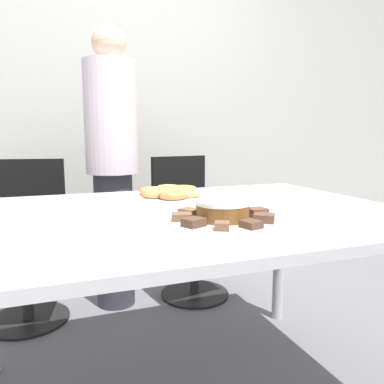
{
  "coord_description": "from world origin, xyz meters",
  "views": [
    {
      "loc": [
        -0.43,
        -1.22,
        1.02
      ],
      "look_at": [
        0.04,
        0.04,
        0.82
      ],
      "focal_mm": 35.0,
      "sensor_mm": 36.0,
      "label": 1
    }
  ],
  "objects_px": {
    "person_standing": "(112,162)",
    "frosted_cake": "(223,210)",
    "napkin": "(295,208)",
    "plate_cake": "(223,221)",
    "office_chair_left": "(27,244)",
    "office_chair_right": "(190,229)",
    "plate_donuts": "(170,197)"
  },
  "relations": [
    {
      "from": "office_chair_left",
      "to": "office_chair_right",
      "type": "distance_m",
      "value": 0.98
    },
    {
      "from": "office_chair_left",
      "to": "frosted_cake",
      "type": "relative_size",
      "value": 5.45
    },
    {
      "from": "office_chair_left",
      "to": "plate_donuts",
      "type": "height_order",
      "value": "office_chair_left"
    },
    {
      "from": "frosted_cake",
      "to": "plate_cake",
      "type": "bearing_deg",
      "value": 0.0
    },
    {
      "from": "frosted_cake",
      "to": "napkin",
      "type": "bearing_deg",
      "value": 19.16
    },
    {
      "from": "plate_cake",
      "to": "napkin",
      "type": "relative_size",
      "value": 2.05
    },
    {
      "from": "napkin",
      "to": "plate_donuts",
      "type": "bearing_deg",
      "value": 132.31
    },
    {
      "from": "office_chair_right",
      "to": "plate_donuts",
      "type": "distance_m",
      "value": 0.86
    },
    {
      "from": "plate_donuts",
      "to": "person_standing",
      "type": "bearing_deg",
      "value": 101.11
    },
    {
      "from": "office_chair_right",
      "to": "napkin",
      "type": "xyz_separation_m",
      "value": [
        0.01,
        -1.1,
        0.34
      ]
    },
    {
      "from": "office_chair_right",
      "to": "office_chair_left",
      "type": "bearing_deg",
      "value": 169.28
    },
    {
      "from": "office_chair_left",
      "to": "plate_cake",
      "type": "xyz_separation_m",
      "value": [
        0.64,
        -1.22,
        0.34
      ]
    },
    {
      "from": "office_chair_right",
      "to": "frosted_cake",
      "type": "bearing_deg",
      "value": -116.3
    },
    {
      "from": "plate_donuts",
      "to": "frosted_cake",
      "type": "bearing_deg",
      "value": -88.99
    },
    {
      "from": "person_standing",
      "to": "office_chair_right",
      "type": "xyz_separation_m",
      "value": [
        0.49,
        0.0,
        -0.45
      ]
    },
    {
      "from": "office_chair_right",
      "to": "plate_cake",
      "type": "height_order",
      "value": "office_chair_right"
    },
    {
      "from": "office_chair_left",
      "to": "frosted_cake",
      "type": "height_order",
      "value": "office_chair_left"
    },
    {
      "from": "plate_cake",
      "to": "napkin",
      "type": "xyz_separation_m",
      "value": [
        0.35,
        0.12,
        -0.0
      ]
    },
    {
      "from": "office_chair_left",
      "to": "frosted_cake",
      "type": "xyz_separation_m",
      "value": [
        0.64,
        -1.22,
        0.38
      ]
    },
    {
      "from": "person_standing",
      "to": "plate_donuts",
      "type": "height_order",
      "value": "person_standing"
    },
    {
      "from": "office_chair_right",
      "to": "frosted_cake",
      "type": "distance_m",
      "value": 1.32
    },
    {
      "from": "office_chair_left",
      "to": "frosted_cake",
      "type": "distance_m",
      "value": 1.43
    },
    {
      "from": "person_standing",
      "to": "plate_cake",
      "type": "bearing_deg",
      "value": -83.07
    },
    {
      "from": "office_chair_right",
      "to": "plate_cake",
      "type": "bearing_deg",
      "value": -116.3
    },
    {
      "from": "frosted_cake",
      "to": "napkin",
      "type": "height_order",
      "value": "frosted_cake"
    },
    {
      "from": "person_standing",
      "to": "frosted_cake",
      "type": "height_order",
      "value": "person_standing"
    },
    {
      "from": "plate_cake",
      "to": "plate_donuts",
      "type": "height_order",
      "value": "same"
    },
    {
      "from": "napkin",
      "to": "office_chair_left",
      "type": "bearing_deg",
      "value": 131.8
    },
    {
      "from": "plate_cake",
      "to": "plate_donuts",
      "type": "distance_m",
      "value": 0.51
    },
    {
      "from": "plate_cake",
      "to": "office_chair_left",
      "type": "bearing_deg",
      "value": 117.59
    },
    {
      "from": "office_chair_right",
      "to": "frosted_cake",
      "type": "relative_size",
      "value": 5.45
    },
    {
      "from": "person_standing",
      "to": "frosted_cake",
      "type": "relative_size",
      "value": 9.99
    }
  ]
}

